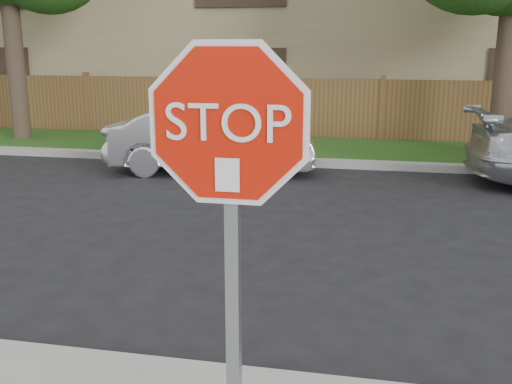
# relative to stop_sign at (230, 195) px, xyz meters

# --- Properties ---
(far_curb) EXTENTS (70.00, 0.30, 0.15)m
(far_curb) POSITION_rel_stop_sign_xyz_m (0.70, 9.63, -1.75)
(far_curb) COLOR gray
(far_curb) RESTS_ON ground
(grass_strip) EXTENTS (70.00, 3.00, 0.12)m
(grass_strip) POSITION_rel_stop_sign_xyz_m (0.70, 11.28, -1.77)
(grass_strip) COLOR #1E4714
(grass_strip) RESTS_ON ground
(fence) EXTENTS (70.00, 0.12, 1.60)m
(fence) POSITION_rel_stop_sign_xyz_m (0.70, 12.88, -1.03)
(fence) COLOR brown
(fence) RESTS_ON ground
(apartment_building) EXTENTS (35.20, 9.20, 7.20)m
(apartment_building) POSITION_rel_stop_sign_xyz_m (0.70, 18.48, 1.70)
(apartment_building) COLOR #94855C
(apartment_building) RESTS_ON ground
(stop_sign) EXTENTS (1.01, 0.13, 2.55)m
(stop_sign) POSITION_rel_stop_sign_xyz_m (0.00, 0.00, 0.00)
(stop_sign) COLOR gray
(stop_sign) RESTS_ON sidewalk_near
(sedan_left) EXTENTS (4.17, 1.93, 1.32)m
(sedan_left) POSITION_rel_stop_sign_xyz_m (-2.54, 8.69, -1.17)
(sedan_left) COLOR #BCBCC1
(sedan_left) RESTS_ON ground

